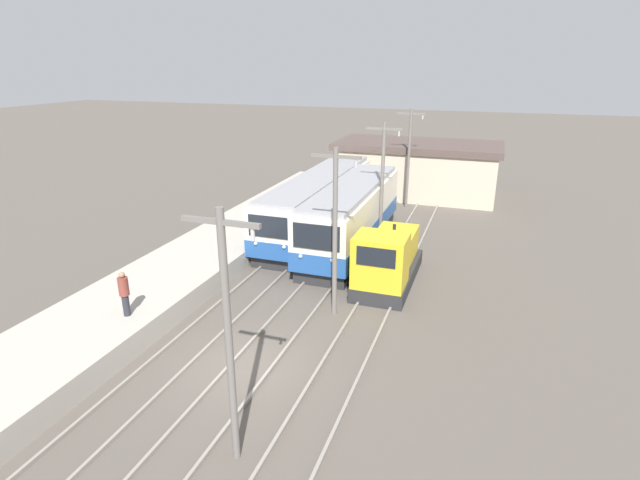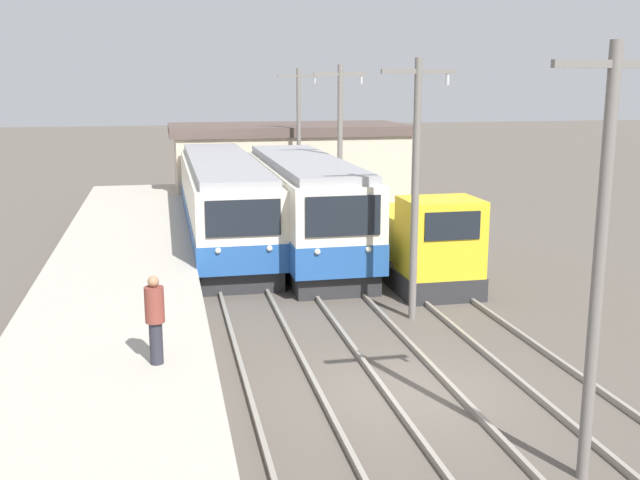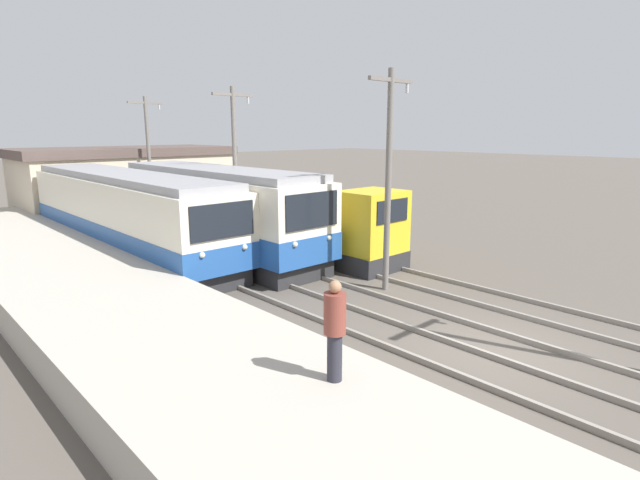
{
  "view_description": "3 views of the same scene",
  "coord_description": "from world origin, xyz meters",
  "px_view_note": "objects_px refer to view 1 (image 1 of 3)",
  "views": [
    {
      "loc": [
        7.36,
        -13.26,
        10.1
      ],
      "look_at": [
        -0.09,
        8.14,
        1.95
      ],
      "focal_mm": 28.0,
      "sensor_mm": 36.0,
      "label": 1
    },
    {
      "loc": [
        -4.87,
        -14.0,
        6.42
      ],
      "look_at": [
        -0.26,
        7.88,
        1.66
      ],
      "focal_mm": 42.0,
      "sensor_mm": 36.0,
      "label": 2
    },
    {
      "loc": [
        -10.69,
        -5.28,
        5.16
      ],
      "look_at": [
        1.22,
        7.49,
        1.32
      ],
      "focal_mm": 28.0,
      "sensor_mm": 36.0,
      "label": 3
    }
  ],
  "objects_px": {
    "commuter_train_center": "(352,218)",
    "catenary_mast_mid": "(335,227)",
    "shunting_locomotive": "(388,260)",
    "catenary_mast_distant": "(409,155)",
    "catenary_mast_far": "(382,181)",
    "commuter_train_left": "(319,204)",
    "person_on_platform": "(124,292)",
    "catenary_mast_near": "(228,332)"
  },
  "relations": [
    {
      "from": "shunting_locomotive",
      "to": "person_on_platform",
      "type": "xyz_separation_m",
      "value": [
        -8.34,
        -8.15,
        0.73
      ]
    },
    {
      "from": "catenary_mast_mid",
      "to": "catenary_mast_near",
      "type": "bearing_deg",
      "value": -90.0
    },
    {
      "from": "catenary_mast_mid",
      "to": "catenary_mast_far",
      "type": "height_order",
      "value": "same"
    },
    {
      "from": "catenary_mast_mid",
      "to": "person_on_platform",
      "type": "distance_m",
      "value": 8.42
    },
    {
      "from": "commuter_train_center",
      "to": "catenary_mast_distant",
      "type": "relative_size",
      "value": 1.72
    },
    {
      "from": "person_on_platform",
      "to": "shunting_locomotive",
      "type": "bearing_deg",
      "value": 44.34
    },
    {
      "from": "catenary_mast_far",
      "to": "person_on_platform",
      "type": "xyz_separation_m",
      "value": [
        -6.85,
        -13.21,
        -1.89
      ]
    },
    {
      "from": "commuter_train_left",
      "to": "catenary_mast_mid",
      "type": "bearing_deg",
      "value": -67.54
    },
    {
      "from": "catenary_mast_distant",
      "to": "person_on_platform",
      "type": "relative_size",
      "value": 3.93
    },
    {
      "from": "shunting_locomotive",
      "to": "catenary_mast_distant",
      "type": "height_order",
      "value": "catenary_mast_distant"
    },
    {
      "from": "shunting_locomotive",
      "to": "catenary_mast_far",
      "type": "bearing_deg",
      "value": 106.45
    },
    {
      "from": "commuter_train_center",
      "to": "catenary_mast_far",
      "type": "xyz_separation_m",
      "value": [
        1.51,
        0.75,
        2.12
      ]
    },
    {
      "from": "commuter_train_left",
      "to": "catenary_mast_near",
      "type": "relative_size",
      "value": 2.14
    },
    {
      "from": "commuter_train_left",
      "to": "catenary_mast_near",
      "type": "bearing_deg",
      "value": -77.29
    },
    {
      "from": "commuter_train_left",
      "to": "catenary_mast_mid",
      "type": "relative_size",
      "value": 2.14
    },
    {
      "from": "commuter_train_left",
      "to": "shunting_locomotive",
      "type": "xyz_separation_m",
      "value": [
        5.8,
        -6.79,
        -0.42
      ]
    },
    {
      "from": "commuter_train_left",
      "to": "catenary_mast_near",
      "type": "height_order",
      "value": "catenary_mast_near"
    },
    {
      "from": "shunting_locomotive",
      "to": "person_on_platform",
      "type": "distance_m",
      "value": 11.69
    },
    {
      "from": "commuter_train_center",
      "to": "catenary_mast_near",
      "type": "height_order",
      "value": "catenary_mast_near"
    },
    {
      "from": "commuter_train_left",
      "to": "commuter_train_center",
      "type": "distance_m",
      "value": 3.74
    },
    {
      "from": "catenary_mast_near",
      "to": "shunting_locomotive",
      "type": "bearing_deg",
      "value": 83.09
    },
    {
      "from": "catenary_mast_distant",
      "to": "commuter_train_left",
      "type": "bearing_deg",
      "value": -121.78
    },
    {
      "from": "catenary_mast_mid",
      "to": "commuter_train_center",
      "type": "bearing_deg",
      "value": 100.75
    },
    {
      "from": "catenary_mast_distant",
      "to": "person_on_platform",
      "type": "bearing_deg",
      "value": -107.38
    },
    {
      "from": "catenary_mast_far",
      "to": "person_on_platform",
      "type": "height_order",
      "value": "catenary_mast_far"
    },
    {
      "from": "shunting_locomotive",
      "to": "person_on_platform",
      "type": "relative_size",
      "value": 3.33
    },
    {
      "from": "catenary_mast_far",
      "to": "catenary_mast_distant",
      "type": "height_order",
      "value": "same"
    },
    {
      "from": "catenary_mast_near",
      "to": "person_on_platform",
      "type": "bearing_deg",
      "value": 148.71
    },
    {
      "from": "catenary_mast_near",
      "to": "catenary_mast_far",
      "type": "bearing_deg",
      "value": 90.0
    },
    {
      "from": "catenary_mast_near",
      "to": "person_on_platform",
      "type": "xyz_separation_m",
      "value": [
        -6.85,
        4.16,
        -1.89
      ]
    },
    {
      "from": "shunting_locomotive",
      "to": "catenary_mast_far",
      "type": "distance_m",
      "value": 5.89
    },
    {
      "from": "commuter_train_left",
      "to": "catenary_mast_mid",
      "type": "height_order",
      "value": "catenary_mast_mid"
    },
    {
      "from": "commuter_train_center",
      "to": "catenary_mast_mid",
      "type": "xyz_separation_m",
      "value": [
        1.51,
        -7.94,
        2.12
      ]
    },
    {
      "from": "catenary_mast_distant",
      "to": "person_on_platform",
      "type": "height_order",
      "value": "catenary_mast_distant"
    },
    {
      "from": "catenary_mast_mid",
      "to": "catenary_mast_distant",
      "type": "relative_size",
      "value": 1.0
    },
    {
      "from": "commuter_train_center",
      "to": "catenary_mast_distant",
      "type": "height_order",
      "value": "catenary_mast_distant"
    },
    {
      "from": "catenary_mast_far",
      "to": "person_on_platform",
      "type": "distance_m",
      "value": 15.0
    },
    {
      "from": "person_on_platform",
      "to": "catenary_mast_far",
      "type": "bearing_deg",
      "value": 62.58
    },
    {
      "from": "commuter_train_center",
      "to": "catenary_mast_near",
      "type": "bearing_deg",
      "value": -84.82
    },
    {
      "from": "catenary_mast_near",
      "to": "catenary_mast_mid",
      "type": "xyz_separation_m",
      "value": [
        0.0,
        8.69,
        0.0
      ]
    },
    {
      "from": "catenary_mast_far",
      "to": "commuter_train_center",
      "type": "bearing_deg",
      "value": -153.62
    },
    {
      "from": "commuter_train_center",
      "to": "catenary_mast_near",
      "type": "distance_m",
      "value": 16.83
    }
  ]
}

